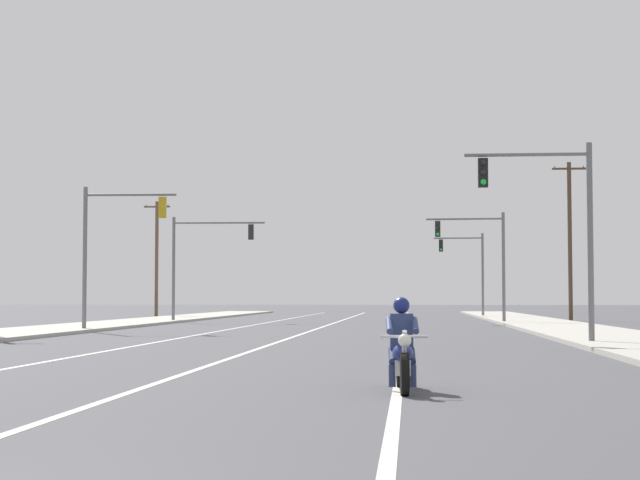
{
  "coord_description": "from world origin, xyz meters",
  "views": [
    {
      "loc": [
        4.16,
        -6.37,
        1.45
      ],
      "look_at": [
        1.62,
        23.61,
        3.09
      ],
      "focal_mm": 59.36,
      "sensor_mm": 36.0,
      "label": 1
    }
  ],
  "objects": [
    {
      "name": "utility_pole_right_far",
      "position": [
        14.11,
        60.28,
        5.15
      ],
      "size": [
        2.1,
        0.26,
        9.88
      ],
      "color": "#4C3828",
      "rests_on": "ground"
    },
    {
      "name": "traffic_signal_near_left",
      "position": [
        -8.59,
        37.86,
        4.04
      ],
      "size": [
        4.02,
        0.44,
        6.2
      ],
      "color": "slate",
      "rests_on": "ground"
    },
    {
      "name": "traffic_signal_near_right",
      "position": [
        8.59,
        26.39,
        4.03
      ],
      "size": [
        3.89,
        0.37,
        6.2
      ],
      "color": "slate",
      "rests_on": "ground"
    },
    {
      "name": "utility_pole_left_far",
      "position": [
        -14.94,
        72.27,
        4.56
      ],
      "size": [
        2.01,
        0.26,
        8.74
      ],
      "color": "brown",
      "rests_on": "ground"
    },
    {
      "name": "lane_stripe_center",
      "position": [
        -0.12,
        45.0,
        0.0
      ],
      "size": [
        0.16,
        100.0,
        0.01
      ],
      "primitive_type": "cube",
      "color": "beige",
      "rests_on": "ground"
    },
    {
      "name": "lane_stripe_right",
      "position": [
        3.96,
        45.0,
        0.0
      ],
      "size": [
        0.16,
        100.0,
        0.01
      ],
      "primitive_type": "cube",
      "color": "beige",
      "rests_on": "ground"
    },
    {
      "name": "sidewalk_kerb_right",
      "position": [
        11.17,
        40.0,
        0.07
      ],
      "size": [
        4.4,
        110.0,
        0.14
      ],
      "primitive_type": "cube",
      "color": "#ADA89E",
      "rests_on": "ground"
    },
    {
      "name": "sidewalk_kerb_left",
      "position": [
        -11.17,
        40.0,
        0.07
      ],
      "size": [
        4.4,
        110.0,
        0.14
      ],
      "primitive_type": "cube",
      "color": "#ADA89E",
      "rests_on": "ground"
    },
    {
      "name": "traffic_signal_far_right",
      "position": [
        8.53,
        72.36,
        4.02
      ],
      "size": [
        3.68,
        0.37,
        6.2
      ],
      "color": "slate",
      "rests_on": "ground"
    },
    {
      "name": "traffic_signal_mid_left",
      "position": [
        -8.12,
        54.99,
        4.13
      ],
      "size": [
        5.48,
        0.46,
        6.2
      ],
      "color": "slate",
      "rests_on": "ground"
    },
    {
      "name": "traffic_signal_mid_right",
      "position": [
        8.16,
        53.09,
        4.07
      ],
      "size": [
        4.36,
        0.37,
        6.2
      ],
      "color": "slate",
      "rests_on": "ground"
    },
    {
      "name": "lane_stripe_left",
      "position": [
        -4.04,
        45.0,
        0.0
      ],
      "size": [
        0.16,
        100.0,
        0.01
      ],
      "primitive_type": "cube",
      "color": "beige",
      "rests_on": "ground"
    },
    {
      "name": "motorcycle_with_rider",
      "position": [
        4.04,
        10.22,
        0.59
      ],
      "size": [
        0.7,
        2.19,
        1.46
      ],
      "color": "black",
      "rests_on": "ground"
    }
  ]
}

